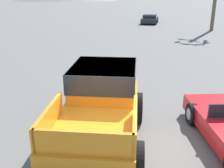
# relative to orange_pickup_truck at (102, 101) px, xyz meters

# --- Properties ---
(ground_plane) EXTENTS (320.00, 320.00, 0.00)m
(ground_plane) POSITION_rel_orange_pickup_truck_xyz_m (0.50, -0.06, -1.10)
(ground_plane) COLOR slate
(orange_pickup_truck) EXTENTS (2.96, 5.03, 1.92)m
(orange_pickup_truck) POSITION_rel_orange_pickup_truck_xyz_m (0.00, 0.00, 0.00)
(orange_pickup_truck) COLOR orange
(orange_pickup_truck) RESTS_ON ground_plane
(parked_car_dark) EXTENTS (2.24, 4.24, 1.08)m
(parked_car_dark) POSITION_rel_orange_pickup_truck_xyz_m (-3.66, 27.73, -0.54)
(parked_car_dark) COLOR #232328
(parked_car_dark) RESTS_ON ground_plane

